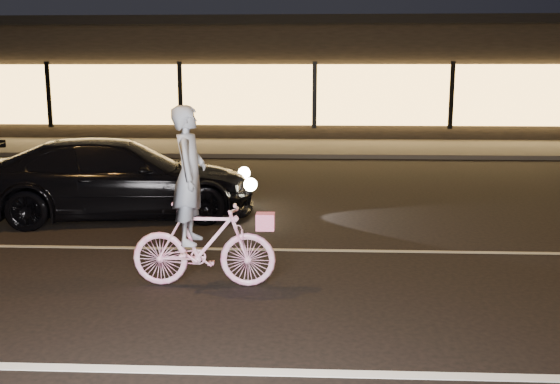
{
  "coord_description": "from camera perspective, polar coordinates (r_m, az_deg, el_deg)",
  "views": [
    {
      "loc": [
        -0.17,
        -6.14,
        2.39
      ],
      "look_at": [
        -0.48,
        0.6,
        1.08
      ],
      "focal_mm": 40.0,
      "sensor_mm": 36.0,
      "label": 1
    }
  ],
  "objects": [
    {
      "name": "ground",
      "position": [
        6.59,
        4.01,
        -10.27
      ],
      "size": [
        90.0,
        90.0,
        0.0
      ],
      "primitive_type": "plane",
      "color": "black",
      "rests_on": "ground"
    },
    {
      "name": "lane_stripe_near",
      "position": [
        5.22,
        4.38,
        -16.22
      ],
      "size": [
        60.0,
        0.12,
        0.01
      ],
      "primitive_type": "cube",
      "color": "silver",
      "rests_on": "ground"
    },
    {
      "name": "lane_stripe_far",
      "position": [
        8.48,
        3.71,
        -5.34
      ],
      "size": [
        60.0,
        0.1,
        0.01
      ],
      "primitive_type": "cube",
      "color": "gray",
      "rests_on": "ground"
    },
    {
      "name": "sidewalk",
      "position": [
        19.28,
        3.17,
        4.06
      ],
      "size": [
        30.0,
        4.0,
        0.12
      ],
      "primitive_type": "cube",
      "color": "#383533",
      "rests_on": "ground"
    },
    {
      "name": "storefront",
      "position": [
        25.11,
        3.12,
        10.44
      ],
      "size": [
        25.4,
        8.42,
        4.2
      ],
      "color": "black",
      "rests_on": "ground"
    },
    {
      "name": "cyclist",
      "position": [
        6.97,
        -7.34,
        -2.91
      ],
      "size": [
        1.61,
        0.56,
        2.03
      ],
      "rotation": [
        0.0,
        0.0,
        1.57
      ],
      "color": "#EC4698",
      "rests_on": "ground"
    },
    {
      "name": "sedan",
      "position": [
        10.62,
        -14.56,
        1.22
      ],
      "size": [
        4.73,
        2.62,
        1.3
      ],
      "rotation": [
        0.0,
        0.0,
        1.76
      ],
      "color": "black",
      "rests_on": "ground"
    }
  ]
}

